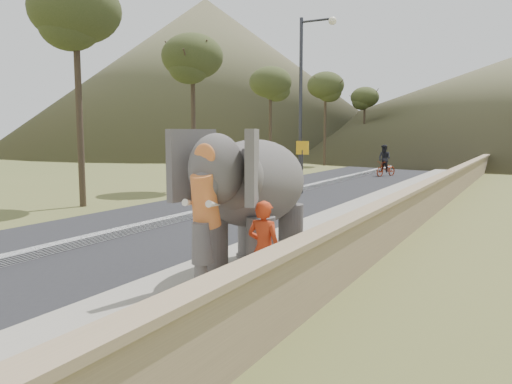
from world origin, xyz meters
TOP-DOWN VIEW (x-y plane):
  - ground at (0.00, 0.00)m, footprint 160.00×160.00m
  - road at (-5.00, 10.00)m, footprint 7.00×120.00m
  - median at (-5.00, 10.00)m, footprint 0.35×120.00m
  - walkway at (0.00, 10.00)m, footprint 3.00×120.00m
  - parapet at (1.65, 10.00)m, footprint 0.30×120.00m
  - lamppost at (-4.69, 14.88)m, footprint 1.76×0.36m
  - signboard at (-4.50, 14.02)m, footprint 0.60×0.08m
  - hill_left at (-38.00, 55.00)m, footprint 60.00×60.00m
  - elephant_and_man at (0.02, 1.51)m, footprint 2.35×3.83m
  - motorcyclist at (-3.58, 24.99)m, footprint 1.28×1.93m
  - trees at (0.92, 26.99)m, footprint 47.35×42.19m

SIDE VIEW (x-z plane):
  - ground at x=0.00m, z-range 0.00..0.00m
  - road at x=-5.00m, z-range 0.00..0.03m
  - walkway at x=0.00m, z-range 0.00..0.15m
  - median at x=-5.00m, z-range 0.00..0.22m
  - parapet at x=1.65m, z-range 0.00..1.10m
  - motorcyclist at x=-3.58m, z-range -0.22..1.80m
  - elephant_and_man at x=0.02m, z-range 0.14..2.79m
  - signboard at x=-4.50m, z-range 0.44..2.84m
  - trees at x=0.92m, z-range -0.55..8.10m
  - lamppost at x=-4.69m, z-range 0.87..8.87m
  - hill_left at x=-38.00m, z-range 0.00..22.00m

